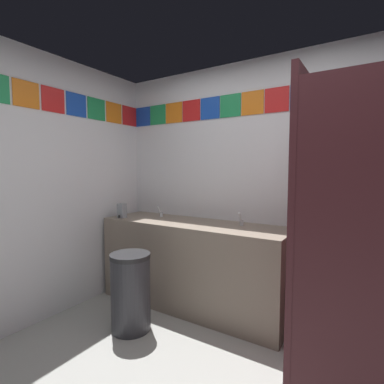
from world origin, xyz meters
TOP-DOWN VIEW (x-y plane):
  - wall_back at (-0.00, 1.56)m, footprint 3.60×0.09m
  - wall_side at (-1.84, 0.00)m, footprint 0.09×3.03m
  - vanity_counter at (-0.76, 1.22)m, footprint 1.99×0.60m
  - faucet_left at (-1.25, 1.30)m, footprint 0.04×0.10m
  - faucet_right at (-0.26, 1.30)m, footprint 0.04×0.10m
  - soap_dispenser at (-1.59, 1.03)m, footprint 0.09×0.09m
  - stall_divider at (0.65, 0.60)m, footprint 0.92×1.33m
  - trash_bin at (-0.98, 0.53)m, footprint 0.36×0.36m

SIDE VIEW (x-z plane):
  - trash_bin at x=-0.98m, z-range 0.00..0.69m
  - vanity_counter at x=-0.76m, z-range 0.01..0.90m
  - faucet_left at x=-1.25m, z-range 0.87..1.01m
  - faucet_right at x=-0.26m, z-range 0.87..1.01m
  - soap_dispenser at x=-1.59m, z-range 0.89..1.05m
  - stall_divider at x=0.65m, z-range 0.00..1.97m
  - wall_side at x=-1.84m, z-range 0.01..2.53m
  - wall_back at x=0.00m, z-range 0.01..2.53m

